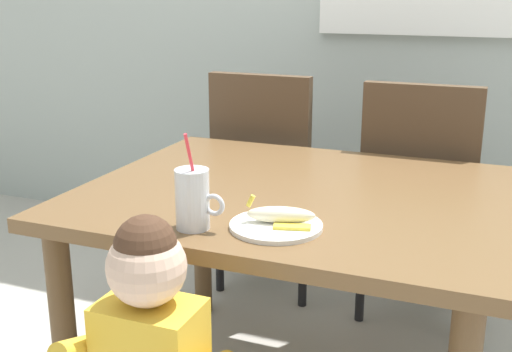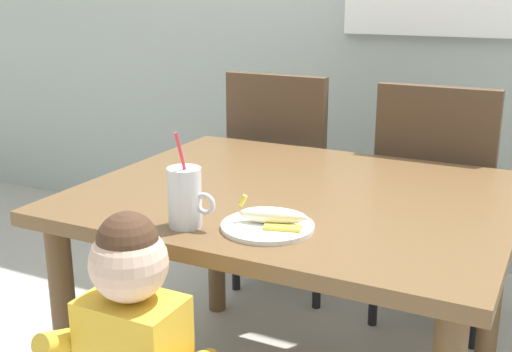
# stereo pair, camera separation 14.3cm
# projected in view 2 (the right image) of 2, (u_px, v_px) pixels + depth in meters

# --- Properties ---
(dining_table) EXTENTS (1.22, 1.02, 0.71)m
(dining_table) POSITION_uv_depth(u_px,v_px,m) (296.00, 221.00, 1.90)
(dining_table) COLOR brown
(dining_table) RESTS_ON ground
(dining_chair_left) EXTENTS (0.44, 0.44, 0.96)m
(dining_chair_left) POSITION_uv_depth(u_px,v_px,m) (287.00, 171.00, 2.70)
(dining_chair_left) COLOR #4C3826
(dining_chair_left) RESTS_ON ground
(dining_chair_right) EXTENTS (0.44, 0.44, 0.96)m
(dining_chair_right) POSITION_uv_depth(u_px,v_px,m) (437.00, 194.00, 2.40)
(dining_chair_right) COLOR #4C3826
(dining_chair_right) RESTS_ON ground
(toddler_standing) EXTENTS (0.33, 0.24, 0.84)m
(toddler_standing) POSITION_uv_depth(u_px,v_px,m) (134.00, 346.00, 1.41)
(toddler_standing) COLOR #3F4760
(toddler_standing) RESTS_ON ground
(milk_cup) EXTENTS (0.13, 0.09, 0.25)m
(milk_cup) POSITION_uv_depth(u_px,v_px,m) (185.00, 201.00, 1.57)
(milk_cup) COLOR silver
(milk_cup) RESTS_ON dining_table
(snack_plate) EXTENTS (0.23, 0.23, 0.01)m
(snack_plate) POSITION_uv_depth(u_px,v_px,m) (268.00, 226.00, 1.57)
(snack_plate) COLOR white
(snack_plate) RESTS_ON dining_table
(peeled_banana) EXTENTS (0.18, 0.12, 0.07)m
(peeled_banana) POSITION_uv_depth(u_px,v_px,m) (274.00, 216.00, 1.57)
(peeled_banana) COLOR #F4EAC6
(peeled_banana) RESTS_ON snack_plate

